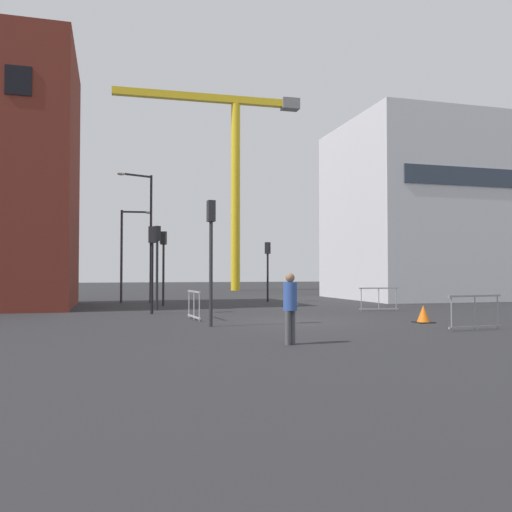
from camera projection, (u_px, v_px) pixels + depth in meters
ground at (298, 321)px, 19.33m from camera, size 160.00×160.00×0.00m
office_block at (438, 213)px, 36.96m from camera, size 13.43×10.29×11.80m
construction_crane at (231, 155)px, 53.13m from camera, size 18.59×1.53×19.56m
streetlamp_tall at (147, 227)px, 30.88m from camera, size 2.01×0.87×7.43m
streetlamp_short at (126, 246)px, 31.32m from camera, size 1.84×0.37×5.44m
traffic_light_far at (157, 254)px, 25.03m from camera, size 0.32×0.39×3.95m
traffic_light_verge at (268, 261)px, 32.25m from camera, size 0.37×0.36×3.60m
traffic_light_crosswalk at (211, 242)px, 17.58m from camera, size 0.26×0.38×4.15m
traffic_light_near at (163, 256)px, 28.58m from camera, size 0.39×0.35×3.97m
traffic_light_corner at (152, 255)px, 22.84m from camera, size 0.34×0.39×3.74m
pedestrian_walking at (290, 303)px, 13.16m from camera, size 0.34×0.34×1.76m
safety_barrier_left_run at (292, 295)px, 28.75m from camera, size 0.12×1.84×1.08m
safety_barrier_right_run at (379, 299)px, 24.55m from camera, size 1.84×0.33×1.08m
safety_barrier_rear at (194, 305)px, 20.14m from camera, size 0.20×1.91×1.08m
safety_barrier_front at (475, 312)px, 16.39m from camera, size 2.00×0.26×1.08m
traffic_cone_on_verge at (423, 315)px, 18.84m from camera, size 0.61×0.61×0.62m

